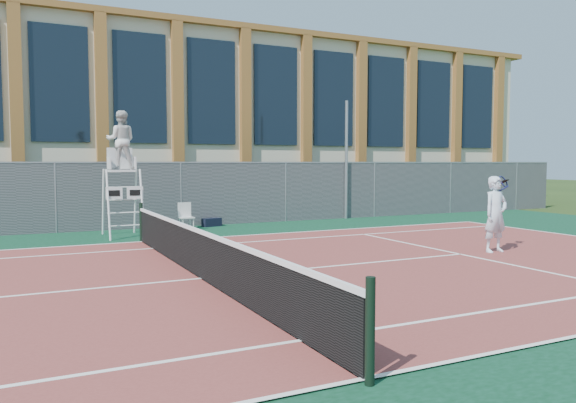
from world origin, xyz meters
name	(u,v)px	position (x,y,z in m)	size (l,w,h in m)	color
ground	(202,280)	(0.00, 0.00, 0.00)	(120.00, 120.00, 0.00)	#233814
apron	(187,271)	(0.00, 1.00, 0.01)	(36.00, 20.00, 0.01)	#0B3119
tennis_court	(202,279)	(0.00, 0.00, 0.02)	(23.77, 10.97, 0.02)	brown
tennis_net	(201,252)	(0.00, 0.00, 0.54)	(0.10, 11.30, 1.10)	black
fence	(121,197)	(0.00, 8.80, 1.10)	(40.00, 0.06, 2.20)	#595E60
hedge	(115,195)	(0.00, 10.00, 1.10)	(40.00, 1.40, 2.20)	black
building	(87,121)	(0.00, 17.95, 4.15)	(45.00, 10.60, 8.22)	beige
steel_pole	(346,160)	(8.59, 8.70, 2.31)	(0.12, 0.12, 4.62)	#9EA0A5
umpire_chair	(121,144)	(-0.27, 7.05, 2.77)	(1.06, 1.63, 3.80)	white
plastic_chair	(186,214)	(1.76, 7.41, 0.55)	(0.45, 0.45, 0.93)	silver
sports_bag_near	(212,222)	(2.95, 8.37, 0.15)	(0.67, 0.27, 0.29)	black
sports_bag_far	(211,222)	(3.00, 8.58, 0.13)	(0.60, 0.26, 0.24)	black
tennis_player	(496,214)	(7.41, -0.11, 0.96)	(1.03, 0.69, 1.86)	#D0E7F9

